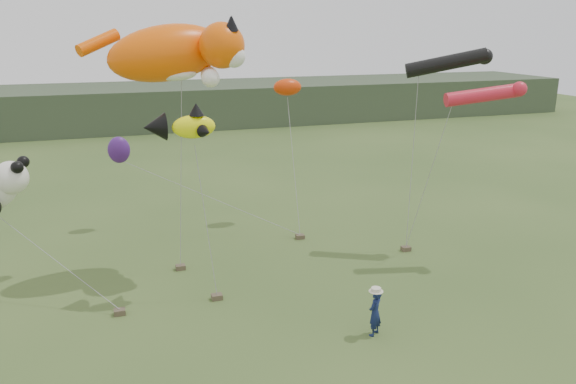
# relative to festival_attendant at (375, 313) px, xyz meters

# --- Properties ---
(ground) EXTENTS (120.00, 120.00, 0.00)m
(ground) POSITION_rel_festival_attendant_xyz_m (-1.42, 0.28, -0.81)
(ground) COLOR #385123
(ground) RESTS_ON ground
(headland) EXTENTS (90.00, 13.00, 4.00)m
(headland) POSITION_rel_festival_attendant_xyz_m (-4.53, 44.97, 1.11)
(headland) COLOR #2D3D28
(headland) RESTS_ON ground
(festival_attendant) EXTENTS (0.70, 0.66, 1.61)m
(festival_attendant) POSITION_rel_festival_attendant_xyz_m (0.00, 0.00, 0.00)
(festival_attendant) COLOR #121D46
(festival_attendant) RESTS_ON ground
(sandbag_anchors) EXTENTS (13.05, 5.37, 0.20)m
(sandbag_anchors) POSITION_rel_festival_attendant_xyz_m (-2.53, 6.12, -0.71)
(sandbag_anchors) COLOR brown
(sandbag_anchors) RESTS_ON ground
(cat_kite) EXTENTS (6.19, 3.32, 2.78)m
(cat_kite) POSITION_rel_festival_attendant_xyz_m (-4.95, 7.42, 8.09)
(cat_kite) COLOR #FC5904
(cat_kite) RESTS_ON ground
(fish_kite) EXTENTS (2.55, 1.73, 1.33)m
(fish_kite) POSITION_rel_festival_attendant_xyz_m (-5.40, 5.05, 5.65)
(fish_kite) COLOR #F8F90A
(fish_kite) RESTS_ON ground
(tube_kites) EXTENTS (3.88, 3.82, 2.30)m
(tube_kites) POSITION_rel_festival_attendant_xyz_m (6.77, 5.63, 7.08)
(tube_kites) COLOR black
(tube_kites) RESTS_ON ground
(misc_kites) EXTENTS (9.62, 1.98, 3.99)m
(misc_kites) POSITION_rel_festival_attendant_xyz_m (-3.17, 12.89, 4.67)
(misc_kites) COLOR red
(misc_kites) RESTS_ON ground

